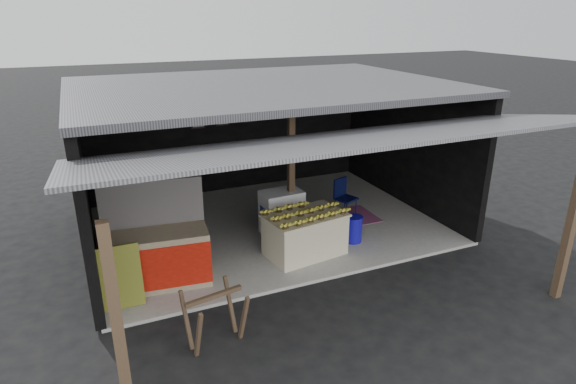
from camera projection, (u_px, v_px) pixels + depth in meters
name	position (u px, v px, depth m)	size (l,w,h in m)	color
ground	(320.00, 282.00, 8.18)	(80.00, 80.00, 0.00)	black
concrete_slab	(267.00, 225.00, 10.32)	(7.00, 5.00, 0.06)	gray
shophouse	(260.00, 127.00, 9.86)	(7.40, 7.29, 3.02)	black
banana_table	(305.00, 234.00, 8.88)	(1.56, 1.09, 0.80)	silver
banana_pile	(305.00, 211.00, 8.71)	(1.34, 0.80, 0.16)	gold
white_crate	(282.00, 212.00, 9.73)	(0.84, 0.60, 0.90)	white
neighbor_stall	(157.00, 256.00, 7.87)	(1.73, 0.93, 1.71)	#998466
green_signboard	(119.00, 278.00, 7.24)	(0.67, 0.04, 1.00)	black
sawhorse	(215.00, 313.00, 6.48)	(0.83, 0.82, 0.81)	#493424
water_barrel	(353.00, 230.00, 9.43)	(0.34, 0.34, 0.50)	#120D95
plastic_chair	(343.00, 194.00, 10.55)	(0.52, 0.52, 0.85)	black
magenta_rug	(342.00, 218.00, 10.58)	(1.50, 1.00, 0.01)	#6F184A
picture_frames	(224.00, 117.00, 11.64)	(1.62, 0.04, 0.46)	black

